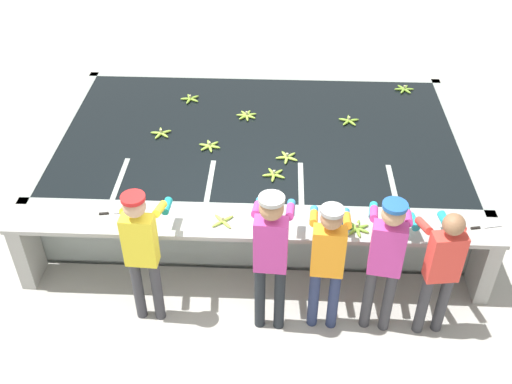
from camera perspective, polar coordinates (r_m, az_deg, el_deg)
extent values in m
plane|color=#A3A099|center=(6.73, -0.42, -10.06)|extent=(80.00, 80.00, 0.00)
cube|color=gray|center=(8.21, 0.28, 0.67)|extent=(5.21, 3.17, 0.06)
cube|color=gray|center=(6.77, -0.23, -4.34)|extent=(5.21, 0.12, 0.88)
cube|color=gray|center=(9.26, 0.67, 8.41)|extent=(5.21, 0.12, 0.88)
cube|color=gray|center=(8.44, -17.27, 3.33)|extent=(0.12, 3.17, 0.88)
cube|color=gray|center=(8.29, 18.17, 2.44)|extent=(0.12, 3.17, 0.88)
cube|color=black|center=(7.95, 0.29, 3.19)|extent=(4.97, 2.93, 0.82)
cube|color=gray|center=(7.34, -12.33, -1.47)|extent=(0.06, 0.80, 0.88)
cube|color=gray|center=(7.16, -4.22, -1.73)|extent=(0.06, 0.80, 0.88)
cube|color=gray|center=(7.12, 4.14, -1.97)|extent=(0.06, 0.80, 0.88)
cube|color=gray|center=(7.24, 12.41, -2.16)|extent=(0.06, 0.80, 0.88)
cube|color=#9E9E99|center=(6.28, -0.36, -3.26)|extent=(5.21, 0.45, 0.05)
cube|color=#9E9E99|center=(7.13, -20.96, -5.15)|extent=(0.16, 0.41, 0.83)
cube|color=#9E9E99|center=(6.95, 20.87, -6.39)|extent=(0.16, 0.41, 0.83)
cylinder|color=#38383D|center=(6.38, -11.16, -9.04)|extent=(0.11, 0.11, 0.80)
cylinder|color=#38383D|center=(6.34, -9.40, -9.22)|extent=(0.11, 0.11, 0.80)
cube|color=yellow|center=(5.88, -11.02, -4.55)|extent=(0.33, 0.19, 0.57)
sphere|color=tan|center=(5.61, -11.53, -1.34)|extent=(0.22, 0.22, 0.22)
cylinder|color=red|center=(5.55, -11.65, -0.55)|extent=(0.23, 0.23, 0.04)
cylinder|color=yellow|center=(5.98, -12.13, -1.40)|extent=(0.10, 0.31, 0.18)
cylinder|color=teal|center=(6.26, -11.35, -1.13)|extent=(0.09, 0.20, 0.08)
cylinder|color=yellow|center=(5.90, -9.16, -1.60)|extent=(0.10, 0.31, 0.18)
cylinder|color=teal|center=(6.19, -8.50, -1.32)|extent=(0.09, 0.20, 0.08)
cylinder|color=#1E2328|center=(6.17, 0.37, -9.92)|extent=(0.11, 0.11, 0.85)
cylinder|color=#1E2328|center=(6.16, 2.25, -10.05)|extent=(0.11, 0.11, 0.85)
cube|color=#BC388E|center=(5.65, 1.41, -5.05)|extent=(0.33, 0.19, 0.60)
sphere|color=#9E704C|center=(5.35, 1.48, -1.56)|extent=(0.23, 0.23, 0.23)
cylinder|color=#9E9E99|center=(5.29, 1.50, -0.68)|extent=(0.24, 0.24, 0.04)
cylinder|color=#BC388E|center=(5.70, 0.05, -1.65)|extent=(0.10, 0.31, 0.18)
cylinder|color=teal|center=(6.00, 0.30, -1.36)|extent=(0.10, 0.20, 0.08)
cylinder|color=#BC388E|center=(5.69, 3.26, -1.86)|extent=(0.10, 0.31, 0.18)
cylinder|color=teal|center=(5.98, 3.35, -1.55)|extent=(0.10, 0.20, 0.08)
cylinder|color=navy|center=(6.23, 5.52, -9.98)|extent=(0.11, 0.11, 0.77)
cylinder|color=navy|center=(6.24, 7.38, -10.11)|extent=(0.11, 0.11, 0.77)
cube|color=orange|center=(5.77, 6.91, -5.63)|extent=(0.33, 0.19, 0.55)
sphere|color=#9E704C|center=(5.49, 7.22, -2.53)|extent=(0.21, 0.21, 0.21)
cylinder|color=#9E9E99|center=(5.43, 7.30, -1.76)|extent=(0.22, 0.22, 0.04)
cylinder|color=orange|center=(5.82, 5.53, -2.48)|extent=(0.10, 0.31, 0.18)
cylinder|color=teal|center=(6.12, 5.54, -2.15)|extent=(0.10, 0.21, 0.08)
cylinder|color=orange|center=(5.83, 8.67, -2.70)|extent=(0.10, 0.31, 0.18)
cylinder|color=teal|center=(6.13, 8.52, -2.37)|extent=(0.10, 0.21, 0.08)
cylinder|color=#38383D|center=(6.28, 10.62, -9.85)|extent=(0.11, 0.11, 0.81)
cylinder|color=#38383D|center=(6.30, 12.46, -10.06)|extent=(0.11, 0.11, 0.81)
cube|color=#BC388E|center=(5.80, 12.39, -5.33)|extent=(0.34, 0.22, 0.58)
sphere|color=tan|center=(5.52, 12.97, -2.08)|extent=(0.22, 0.22, 0.22)
cylinder|color=#1E5199|center=(5.46, 13.12, -1.27)|extent=(0.23, 0.23, 0.04)
cylinder|color=#BC388E|center=(5.85, 11.17, -2.04)|extent=(0.13, 0.32, 0.18)
cylinder|color=#1EA3AD|center=(6.15, 11.11, -1.75)|extent=(0.11, 0.21, 0.08)
cylinder|color=#BC388E|center=(5.87, 14.28, -2.42)|extent=(0.13, 0.32, 0.18)
cylinder|color=#1EA3AD|center=(6.17, 14.06, -2.12)|extent=(0.11, 0.21, 0.08)
cylinder|color=#38383D|center=(6.38, 15.61, -10.28)|extent=(0.11, 0.11, 0.77)
cylinder|color=#38383D|center=(6.44, 17.31, -10.08)|extent=(0.11, 0.11, 0.77)
cube|color=#DB3D33|center=(5.95, 17.57, -5.92)|extent=(0.34, 0.21, 0.54)
sphere|color=#896042|center=(5.69, 18.33, -2.95)|extent=(0.21, 0.21, 0.21)
cylinder|color=#DB3D33|center=(5.95, 15.70, -3.10)|extent=(0.12, 0.32, 0.18)
cylinder|color=#1EA3AD|center=(6.23, 14.76, -2.75)|extent=(0.11, 0.21, 0.08)
cylinder|color=#DB3D33|center=(6.06, 18.54, -2.88)|extent=(0.12, 0.32, 0.18)
cylinder|color=#1EA3AD|center=(6.34, 17.49, -2.55)|extent=(0.11, 0.21, 0.08)
ellipsoid|color=#93BC3D|center=(8.07, -0.53, 7.36)|extent=(0.17, 0.10, 0.04)
ellipsoid|color=#93BC3D|center=(8.10, -0.77, 7.48)|extent=(0.08, 0.17, 0.04)
ellipsoid|color=#93BC3D|center=(8.09, -1.11, 7.46)|extent=(0.13, 0.16, 0.04)
ellipsoid|color=#93BC3D|center=(8.06, -1.29, 7.32)|extent=(0.17, 0.05, 0.04)
ellipsoid|color=#93BC3D|center=(8.02, -1.18, 7.15)|extent=(0.14, 0.15, 0.04)
ellipsoid|color=#93BC3D|center=(8.00, -0.86, 7.10)|extent=(0.06, 0.17, 0.04)
ellipsoid|color=#93BC3D|center=(8.03, -0.57, 7.19)|extent=(0.17, 0.11, 0.04)
cylinder|color=tan|center=(8.03, -0.90, 7.52)|extent=(0.03, 0.03, 0.04)
ellipsoid|color=#75A333|center=(8.99, 14.04, 9.62)|extent=(0.11, 0.17, 0.04)
ellipsoid|color=#75A333|center=(8.98, 13.69, 9.63)|extent=(0.12, 0.16, 0.04)
ellipsoid|color=#75A333|center=(8.93, 13.58, 9.49)|extent=(0.17, 0.04, 0.04)
ellipsoid|color=#75A333|center=(8.90, 13.81, 9.34)|extent=(0.11, 0.17, 0.04)
ellipsoid|color=#75A333|center=(8.91, 14.16, 9.33)|extent=(0.12, 0.16, 0.04)
ellipsoid|color=#75A333|center=(8.96, 14.27, 9.47)|extent=(0.17, 0.04, 0.04)
cylinder|color=tan|center=(8.93, 13.96, 9.68)|extent=(0.03, 0.03, 0.04)
ellipsoid|color=#93BC3D|center=(7.73, -8.77, 5.40)|extent=(0.15, 0.14, 0.04)
ellipsoid|color=#93BC3D|center=(7.78, -8.64, 5.65)|extent=(0.16, 0.12, 0.04)
ellipsoid|color=#93BC3D|center=(7.81, -9.04, 5.76)|extent=(0.07, 0.17, 0.04)
ellipsoid|color=#93BC3D|center=(7.78, -9.41, 5.57)|extent=(0.17, 0.05, 0.04)
ellipsoid|color=#93BC3D|center=(7.73, -9.24, 5.34)|extent=(0.10, 0.17, 0.04)
cylinder|color=tan|center=(7.75, -9.05, 5.77)|extent=(0.03, 0.03, 0.04)
ellipsoid|color=#93BC3D|center=(7.47, -4.11, 4.55)|extent=(0.15, 0.15, 0.04)
ellipsoid|color=#93BC3D|center=(7.49, -4.51, 4.61)|extent=(0.08, 0.17, 0.04)
ellipsoid|color=#93BC3D|center=(7.46, -4.84, 4.45)|extent=(0.17, 0.08, 0.04)
ellipsoid|color=#93BC3D|center=(7.42, -4.77, 4.23)|extent=(0.15, 0.15, 0.04)
ellipsoid|color=#93BC3D|center=(7.40, -4.37, 4.16)|extent=(0.08, 0.17, 0.04)
ellipsoid|color=#93BC3D|center=(7.43, -4.04, 4.32)|extent=(0.17, 0.08, 0.04)
cylinder|color=tan|center=(7.43, -4.45, 4.62)|extent=(0.03, 0.03, 0.04)
ellipsoid|color=#9EC642|center=(7.22, 2.55, 3.29)|extent=(0.17, 0.06, 0.04)
ellipsoid|color=#9EC642|center=(7.18, 2.91, 3.07)|extent=(0.06, 0.17, 0.04)
ellipsoid|color=#9EC642|center=(7.21, 3.37, 3.19)|extent=(0.17, 0.11, 0.04)
ellipsoid|color=#9EC642|center=(7.26, 3.29, 3.48)|extent=(0.15, 0.15, 0.04)
ellipsoid|color=#9EC642|center=(7.27, 2.78, 3.54)|extent=(0.11, 0.17, 0.04)
cylinder|color=tan|center=(7.21, 2.99, 3.55)|extent=(0.03, 0.03, 0.04)
ellipsoid|color=#8CB738|center=(6.91, 2.14, 1.53)|extent=(0.17, 0.11, 0.04)
ellipsoid|color=#8CB738|center=(6.97, 2.05, 1.85)|extent=(0.14, 0.15, 0.04)
ellipsoid|color=#8CB738|center=(6.97, 1.52, 1.90)|extent=(0.11, 0.17, 0.04)
ellipsoid|color=#8CB738|center=(6.93, 1.28, 1.62)|extent=(0.17, 0.07, 0.04)
ellipsoid|color=#8CB738|center=(6.89, 1.66, 1.39)|extent=(0.06, 0.17, 0.04)
cylinder|color=tan|center=(6.91, 1.74, 1.90)|extent=(0.03, 0.03, 0.04)
ellipsoid|color=#8CB738|center=(8.46, -5.98, 8.71)|extent=(0.16, 0.12, 0.04)
ellipsoid|color=#8CB738|center=(8.52, -5.96, 8.92)|extent=(0.15, 0.14, 0.04)
ellipsoid|color=#8CB738|center=(8.54, -6.36, 8.98)|extent=(0.10, 0.17, 0.04)
ellipsoid|color=#8CB738|center=(8.50, -6.65, 8.80)|extent=(0.17, 0.05, 0.04)
ellipsoid|color=#8CB738|center=(8.45, -6.41, 8.64)|extent=(0.08, 0.17, 0.04)
cylinder|color=tan|center=(8.48, -6.29, 9.02)|extent=(0.03, 0.03, 0.04)
ellipsoid|color=#7FAD33|center=(8.07, 8.82, 6.91)|extent=(0.04, 0.17, 0.04)
ellipsoid|color=#7FAD33|center=(8.04, 8.46, 6.80)|extent=(0.17, 0.09, 0.04)
ellipsoid|color=#7FAD33|center=(7.98, 8.63, 6.56)|extent=(0.13, 0.16, 0.04)
ellipsoid|color=#7FAD33|center=(7.99, 9.09, 6.54)|extent=(0.13, 0.16, 0.04)
ellipsoid|color=#7FAD33|center=(8.05, 9.21, 6.76)|extent=(0.17, 0.08, 0.04)
cylinder|color=tan|center=(8.01, 8.86, 6.93)|extent=(0.03, 0.03, 0.04)
ellipsoid|color=#75A333|center=(6.24, 9.69, -3.75)|extent=(0.06, 0.17, 0.04)
ellipsoid|color=#75A333|center=(6.27, 10.02, -3.58)|extent=(0.17, 0.11, 0.04)
ellipsoid|color=#75A333|center=(6.30, 10.00, -3.30)|extent=(0.17, 0.10, 0.04)
ellipsoid|color=#75A333|center=(6.32, 9.65, -3.10)|extent=(0.08, 0.17, 0.04)
ellipsoid|color=#75A333|center=(6.31, 9.24, -3.14)|extent=(0.13, 0.16, 0.04)
ellipsoid|color=#75A333|center=(6.27, 9.06, -3.39)|extent=(0.17, 0.04, 0.04)
ellipsoid|color=#75A333|center=(6.24, 9.26, -3.66)|extent=(0.14, 0.15, 0.04)
cylinder|color=tan|center=(6.26, 9.59, -3.17)|extent=(0.03, 0.03, 0.04)
ellipsoid|color=#9EC642|center=(6.32, -3.49, -2.54)|extent=(0.14, 0.15, 0.04)
ellipsoid|color=#9EC642|center=(6.26, -3.60, -3.00)|extent=(0.15, 0.14, 0.04)
ellipsoid|color=#9EC642|center=(6.25, -2.89, -3.05)|extent=(0.14, 0.15, 0.04)
ellipsoid|color=#9EC642|center=(6.31, -2.79, -2.59)|extent=(0.15, 0.14, 0.04)
cylinder|color=tan|center=(6.26, -3.20, -2.54)|extent=(0.03, 0.03, 0.04)
cube|color=silver|center=(6.56, -12.56, -1.87)|extent=(0.20, 0.07, 0.00)
cube|color=black|center=(6.59, -14.29, -2.00)|extent=(0.10, 0.04, 0.02)
cube|color=silver|center=(6.71, 21.68, -3.01)|extent=(0.20, 0.07, 0.00)
cube|color=black|center=(6.61, 20.17, -3.23)|extent=(0.10, 0.05, 0.02)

